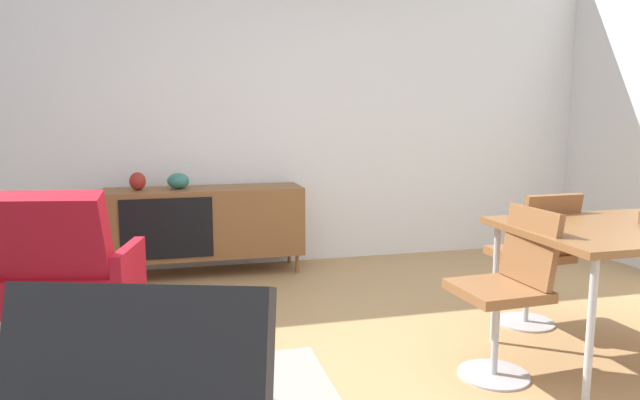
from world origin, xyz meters
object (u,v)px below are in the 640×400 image
Objects in this scene: sideboard at (205,222)px; lounge_chair_red at (64,274)px; dining_chair_back_left at (535,253)px; dining_chair_near_window at (508,285)px; vase_sculptural_dark at (138,181)px; vase_cobalt at (178,181)px.

sideboard is 1.69× the size of lounge_chair_red.
dining_chair_near_window is at bearing -134.31° from dining_chair_back_left.
dining_chair_near_window is (1.88, -2.29, -0.32)m from vase_sculptural_dark.
vase_cobalt is at bearing 124.35° from dining_chair_near_window.
sideboard is at bearing 137.78° from dining_chair_back_left.
dining_chair_back_left is (2.11, -1.73, -0.32)m from vase_cobalt.
sideboard is at bearing -0.21° from vase_sculptural_dark.
sideboard is 2.58m from dining_chair_back_left.
dining_chair_back_left and dining_chair_near_window have the same top height.
vase_cobalt is 2.75m from dining_chair_back_left.
dining_chair_back_left is 2.75m from lounge_chair_red.
vase_cobalt is 0.20× the size of dining_chair_near_window.
dining_chair_back_left is at bearing -39.45° from vase_cobalt.
vase_cobalt is 0.31m from vase_sculptural_dark.
vase_cobalt reaches higher than sideboard.
dining_chair_near_window is at bearing -55.65° from vase_cobalt.
dining_chair_near_window is (1.57, -2.29, -0.32)m from vase_cobalt.
dining_chair_back_left is (1.91, -1.73, 0.03)m from sideboard.
sideboard is 2.67m from dining_chair_near_window.
vase_sculptural_dark is 0.15× the size of lounge_chair_red.
dining_chair_back_left is (2.42, -1.73, -0.32)m from vase_sculptural_dark.
vase_sculptural_dark is 0.17× the size of dining_chair_near_window.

